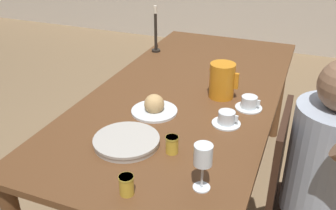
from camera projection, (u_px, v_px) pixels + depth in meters
name	position (u px, v px, depth m)	size (l,w,h in m)	color
ground_plane	(186.00, 196.00, 2.37)	(20.00, 20.00, 0.00)	#7F6647
dining_table	(188.00, 104.00, 2.06)	(0.94, 2.00, 0.74)	brown
chair_person_side	(301.00, 210.00, 1.58)	(0.42, 0.42, 0.91)	#331E14
person_seated	(334.00, 178.00, 1.44)	(0.39, 0.41, 1.17)	#33333D
red_pitcher	(222.00, 80.00, 1.90)	(0.15, 0.13, 0.18)	orange
wine_glass_water	(203.00, 157.00, 1.25)	(0.07, 0.07, 0.18)	white
teacup_near_person	(227.00, 119.00, 1.68)	(0.13, 0.13, 0.06)	silver
teacup_across	(249.00, 103.00, 1.82)	(0.13, 0.13, 0.06)	silver
serving_tray	(127.00, 141.00, 1.54)	(0.28, 0.28, 0.03)	#B7B2A8
bread_plate	(154.00, 107.00, 1.78)	(0.22, 0.22, 0.10)	silver
jam_jar_amber	(126.00, 184.00, 1.26)	(0.05, 0.05, 0.07)	gold
jam_jar_red	(172.00, 144.00, 1.48)	(0.05, 0.05, 0.07)	gold
candlestick_tall	(156.00, 34.00, 2.51)	(0.06, 0.06, 0.31)	black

